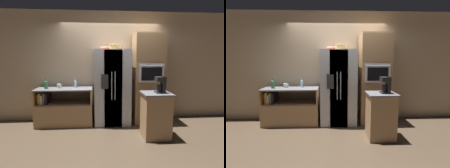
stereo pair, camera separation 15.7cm
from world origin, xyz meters
The scene contains 12 objects.
ground_plane centered at (0.00, 0.00, 0.00)m, with size 20.00×20.00×0.00m, color #4C3D2D.
wall_back centered at (0.00, 0.46, 1.40)m, with size 12.00×0.06×2.80m.
counter_left centered at (-1.16, 0.09, 0.33)m, with size 1.34×0.66×0.90m.
refrigerator centered at (0.02, 0.07, 0.91)m, with size 0.86×0.73×1.82m.
wall_oven centered at (0.92, 0.11, 1.11)m, with size 0.72×0.68×2.20m.
island_counter centered at (0.84, -0.82, 0.47)m, with size 0.56×0.54×0.93m.
wicker_basket centered at (0.09, 0.00, 1.88)m, with size 0.30×0.30×0.12m.
fruit_bowl centered at (-0.14, 0.14, 1.86)m, with size 0.24×0.24×0.08m.
bottle_tall centered at (-1.56, 0.03, 1.00)m, with size 0.08×0.08×0.23m.
bottle_short centered at (-0.89, 0.19, 0.99)m, with size 0.07×0.07×0.21m.
mug centered at (-1.27, 0.11, 0.95)m, with size 0.13×0.09×0.10m.
coffee_maker centered at (0.92, -0.82, 1.10)m, with size 0.18×0.20×0.32m.
Camera 2 is at (-0.16, -4.17, 1.59)m, focal length 28.00 mm.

